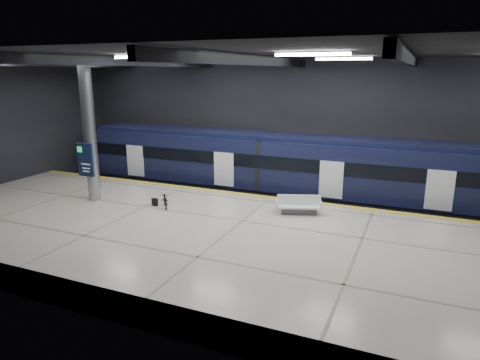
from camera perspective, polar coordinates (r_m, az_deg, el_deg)
The scene contains 10 objects.
ground at distance 19.65m, azimuth 1.47°, elevation -7.57°, with size 30.00×30.00×0.00m, color black.
room_shell at distance 18.31m, azimuth 1.58°, elevation 9.29°, with size 30.10×16.10×8.05m.
platform at distance 17.32m, azimuth -1.64°, elevation -8.71°, with size 30.00×11.00×1.10m, color beige.
safety_strip at distance 21.72m, azimuth 4.19°, elevation -2.35°, with size 30.00×0.40×0.01m, color gold.
rails at distance 24.53m, azimuth 6.26°, elevation -2.95°, with size 30.00×1.52×0.16m.
train at distance 23.63m, azimuth 9.89°, elevation 1.23°, with size 29.40×2.84×3.79m.
bench at distance 19.38m, azimuth 7.84°, elevation -3.59°, with size 2.15×1.45×0.88m.
bicycle at distance 20.40m, azimuth -9.92°, elevation -2.56°, with size 0.50×1.42×0.75m, color #99999E.
pannier_bag at distance 20.79m, azimuth -11.29°, elevation -2.89°, with size 0.30×0.18×0.35m, color black.
info_column at distance 21.88m, azimuth -19.48°, elevation 5.99°, with size 0.90×0.78×6.90m.
Camera 1 is at (6.74, -16.94, 7.33)m, focal length 32.00 mm.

